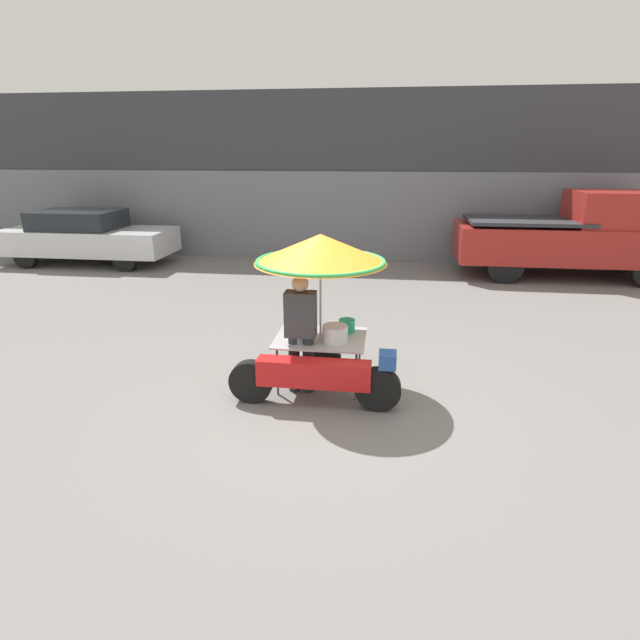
{
  "coord_description": "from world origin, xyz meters",
  "views": [
    {
      "loc": [
        0.68,
        -5.54,
        2.93
      ],
      "look_at": [
        -0.11,
        0.36,
        0.9
      ],
      "focal_mm": 28.0,
      "sensor_mm": 36.0,
      "label": 1
    }
  ],
  "objects": [
    {
      "name": "parked_car",
      "position": [
        -7.32,
        6.9,
        0.74
      ],
      "size": [
        4.46,
        1.72,
        1.43
      ],
      "color": "black",
      "rests_on": "ground"
    },
    {
      "name": "shopfront_building",
      "position": [
        0.0,
        9.3,
        2.21
      ],
      "size": [
        28.0,
        2.06,
        4.44
      ],
      "color": "#38383D",
      "rests_on": "ground"
    },
    {
      "name": "potted_plant",
      "position": [
        -9.54,
        7.77,
        0.61
      ],
      "size": [
        0.9,
        0.9,
        1.08
      ],
      "color": "gray",
      "rests_on": "ground"
    },
    {
      "name": "pickup_truck",
      "position": [
        5.13,
        7.0,
        0.99
      ],
      "size": [
        5.22,
        1.8,
        2.05
      ],
      "color": "black",
      "rests_on": "ground"
    },
    {
      "name": "vendor_motorcycle_cart",
      "position": [
        -0.1,
        0.32,
        1.49
      ],
      "size": [
        2.07,
        1.63,
        1.98
      ],
      "color": "black",
      "rests_on": "ground"
    },
    {
      "name": "vendor_person",
      "position": [
        -0.33,
        0.16,
        0.84
      ],
      "size": [
        0.38,
        0.22,
        1.52
      ],
      "color": "#2D2D33",
      "rests_on": "ground"
    },
    {
      "name": "ground_plane",
      "position": [
        0.0,
        0.0,
        0.0
      ],
      "size": [
        36.0,
        36.0,
        0.0
      ],
      "primitive_type": "plane",
      "color": "slate"
    }
  ]
}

